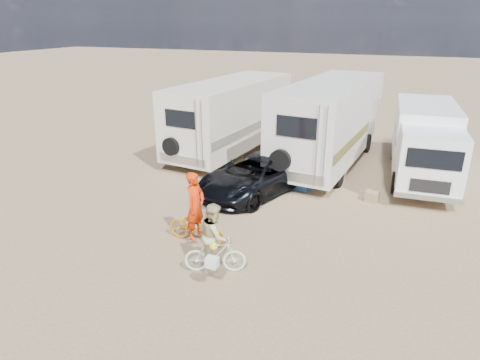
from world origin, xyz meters
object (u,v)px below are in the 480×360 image
at_px(box_truck, 425,144).
at_px(rider_man, 196,211).
at_px(rider_woman, 215,242).
at_px(rv_main, 330,124).
at_px(cooler, 302,184).
at_px(bike_parked, 420,175).
at_px(bike_man, 196,227).
at_px(rv_left, 231,117).
at_px(bike_woman, 215,255).
at_px(dark_suv, 256,175).
at_px(crate, 372,196).

xyz_separation_m(box_truck, rider_man, (-5.91, -8.01, -0.42)).
relative_size(box_truck, rider_woman, 4.08).
bearing_deg(rider_man, rv_main, -8.35).
bearing_deg(cooler, bike_parked, 43.15).
bearing_deg(cooler, bike_man, -91.91).
relative_size(rv_main, rv_left, 1.06).
distance_m(bike_woman, bike_parked, 9.31).
bearing_deg(bike_man, bike_woman, -130.03).
height_order(rv_main, cooler, rv_main).
bearing_deg(rv_left, dark_suv, -50.51).
relative_size(box_truck, bike_man, 3.79).
bearing_deg(rv_main, rv_left, -175.16).
height_order(rv_left, rider_man, rv_left).
bearing_deg(box_truck, bike_parked, -94.75).
relative_size(rv_left, rider_man, 4.07).
bearing_deg(box_truck, bike_woman, -120.69).
height_order(rv_left, cooler, rv_left).
bearing_deg(rv_left, rider_man, -67.11).
distance_m(rider_man, crate, 6.59).
bearing_deg(bike_parked, rider_woman, 162.59).
bearing_deg(crate, bike_woman, -118.18).
height_order(rv_left, box_truck, rv_left).
distance_m(rv_left, bike_man, 8.93).
height_order(box_truck, bike_parked, box_truck).
height_order(rv_main, rider_woman, rv_main).
bearing_deg(rv_main, dark_suv, -107.10).
distance_m(bike_man, rider_man, 0.49).
bearing_deg(rv_main, bike_man, -98.35).
distance_m(rider_man, cooler, 5.36).
relative_size(rv_main, rider_man, 4.32).
bearing_deg(dark_suv, bike_woman, -61.58).
relative_size(rv_main, crate, 19.00).
xyz_separation_m(box_truck, bike_parked, (-0.03, -1.16, -0.90)).
relative_size(box_truck, bike_woman, 4.40).
bearing_deg(rider_woman, bike_man, 23.56).
xyz_separation_m(dark_suv, cooler, (1.52, 0.83, -0.44)).
bearing_deg(cooler, dark_suv, -133.14).
relative_size(rv_left, bike_parked, 4.23).
distance_m(rv_left, rider_woman, 10.33).
relative_size(rv_main, box_truck, 1.22).
bearing_deg(rider_man, rider_woman, -130.03).
bearing_deg(rv_left, rider_woman, -62.96).
bearing_deg(cooler, rv_left, 159.45).
bearing_deg(dark_suv, rv_left, 142.89).
bearing_deg(rv_main, cooler, -88.79).
bearing_deg(rider_woman, rider_man, 23.56).
xyz_separation_m(rv_left, bike_parked, (8.40, -1.64, -1.18)).
height_order(bike_woman, crate, bike_woman).
xyz_separation_m(bike_man, cooler, (1.84, 4.98, -0.24)).
height_order(rv_left, rider_woman, rv_left).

